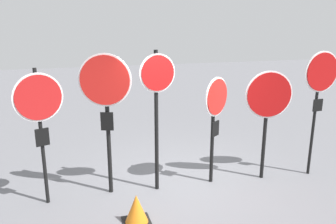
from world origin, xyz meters
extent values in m
plane|color=slate|center=(0.00, 0.00, 0.00)|extent=(40.00, 40.00, 0.00)
cylinder|color=black|center=(-2.55, 0.03, 1.18)|extent=(0.06, 0.06, 2.35)
cylinder|color=white|center=(-2.53, -0.02, 1.89)|extent=(0.76, 0.27, 0.79)
cylinder|color=red|center=(-2.53, -0.04, 1.89)|extent=(0.70, 0.26, 0.73)
cube|color=black|center=(-2.53, -0.02, 1.22)|extent=(0.22, 0.09, 0.30)
cylinder|color=black|center=(-1.44, 0.09, 1.26)|extent=(0.07, 0.07, 2.52)
cylinder|color=white|center=(-1.46, 0.03, 2.11)|extent=(0.87, 0.31, 0.91)
cylinder|color=red|center=(-1.47, 0.01, 2.11)|extent=(0.81, 0.29, 0.85)
cube|color=black|center=(-1.46, 0.03, 1.38)|extent=(0.22, 0.09, 0.33)
cylinder|color=black|center=(-0.59, -0.04, 1.30)|extent=(0.07, 0.07, 2.60)
cylinder|color=white|center=(-0.58, -0.10, 2.21)|extent=(0.67, 0.14, 0.67)
cylinder|color=red|center=(-0.58, -0.12, 2.21)|extent=(0.61, 0.13, 0.61)
cylinder|color=black|center=(0.51, -0.07, 1.02)|extent=(0.07, 0.07, 2.04)
cylinder|color=white|center=(0.54, -0.12, 1.73)|extent=(0.62, 0.42, 0.73)
cylinder|color=red|center=(0.55, -0.13, 1.73)|extent=(0.57, 0.39, 0.67)
cube|color=black|center=(0.54, -0.12, 1.11)|extent=(0.21, 0.15, 0.29)
cylinder|color=black|center=(1.57, -0.20, 1.02)|extent=(0.07, 0.07, 2.05)
cylinder|color=white|center=(1.55, -0.26, 1.73)|extent=(0.90, 0.21, 0.91)
cylinder|color=#AD0F0F|center=(1.55, -0.28, 1.73)|extent=(0.84, 0.20, 0.85)
cylinder|color=black|center=(2.60, -0.33, 1.20)|extent=(0.06, 0.06, 2.40)
cylinder|color=white|center=(2.61, -0.38, 2.14)|extent=(0.80, 0.07, 0.80)
cylinder|color=#AD0F0F|center=(2.61, -0.40, 2.14)|extent=(0.74, 0.07, 0.74)
cube|color=black|center=(2.61, -0.38, 1.48)|extent=(0.22, 0.04, 0.24)
cube|color=black|center=(-1.19, -1.03, 0.01)|extent=(0.43, 0.43, 0.02)
cone|color=orange|center=(-1.19, -1.03, 0.25)|extent=(0.36, 0.36, 0.46)
camera|label=1|loc=(-2.05, -5.50, 2.99)|focal=35.00mm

